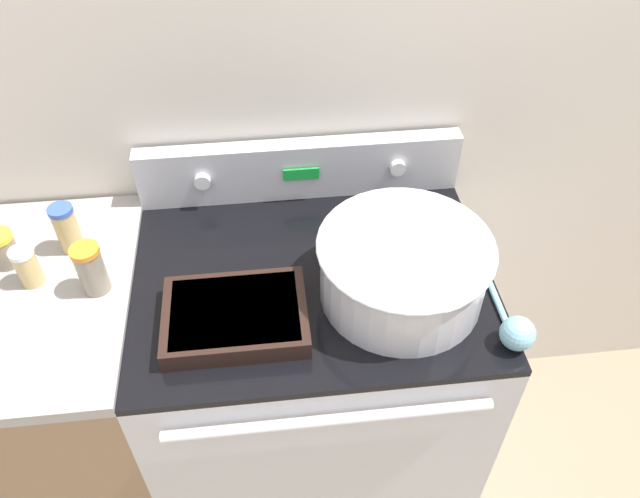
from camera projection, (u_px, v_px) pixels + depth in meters
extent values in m
cube|color=beige|center=(295.00, 70.00, 1.46)|extent=(8.00, 0.05, 2.50)
cube|color=#BCBCC1|center=(314.00, 387.00, 1.77)|extent=(0.82, 0.64, 0.91)
cube|color=black|center=(312.00, 276.00, 1.44)|extent=(0.82, 0.64, 0.02)
cylinder|color=silver|center=(330.00, 420.00, 1.25)|extent=(0.67, 0.02, 0.02)
cube|color=#BCBCC1|center=(300.00, 169.00, 1.59)|extent=(0.82, 0.05, 0.16)
cylinder|color=white|center=(202.00, 181.00, 1.54)|extent=(0.04, 0.02, 0.04)
cylinder|color=white|center=(398.00, 168.00, 1.58)|extent=(0.04, 0.02, 0.04)
cube|color=green|center=(301.00, 174.00, 1.56)|extent=(0.09, 0.01, 0.03)
cube|color=#896B4C|center=(75.00, 410.00, 1.71)|extent=(0.50, 0.64, 0.91)
cube|color=gray|center=(17.00, 298.00, 1.39)|extent=(0.50, 0.64, 0.03)
cylinder|color=silver|center=(403.00, 269.00, 1.34)|extent=(0.36, 0.36, 0.15)
torus|color=silver|center=(406.00, 246.00, 1.29)|extent=(0.38, 0.38, 0.01)
cylinder|color=beige|center=(406.00, 250.00, 1.30)|extent=(0.33, 0.33, 0.02)
cube|color=black|center=(236.00, 317.00, 1.31)|extent=(0.30, 0.22, 0.05)
cube|color=#B2894C|center=(235.00, 313.00, 1.31)|extent=(0.27, 0.19, 0.03)
cylinder|color=#7AB2C6|center=(495.00, 296.00, 1.38)|extent=(0.01, 0.26, 0.01)
sphere|color=#7AB2C6|center=(517.00, 333.00, 1.27)|extent=(0.07, 0.07, 0.07)
cylinder|color=gray|center=(92.00, 271.00, 1.35)|extent=(0.06, 0.06, 0.11)
cylinder|color=orange|center=(84.00, 251.00, 1.31)|extent=(0.06, 0.06, 0.01)
cylinder|color=tan|center=(68.00, 230.00, 1.44)|extent=(0.05, 0.05, 0.11)
cylinder|color=#3856B7|center=(60.00, 210.00, 1.40)|extent=(0.06, 0.06, 0.01)
cylinder|color=tan|center=(28.00, 268.00, 1.37)|extent=(0.05, 0.05, 0.09)
cylinder|color=white|center=(21.00, 253.00, 1.34)|extent=(0.05, 0.05, 0.01)
cylinder|color=gray|center=(4.00, 251.00, 1.42)|extent=(0.06, 0.06, 0.07)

